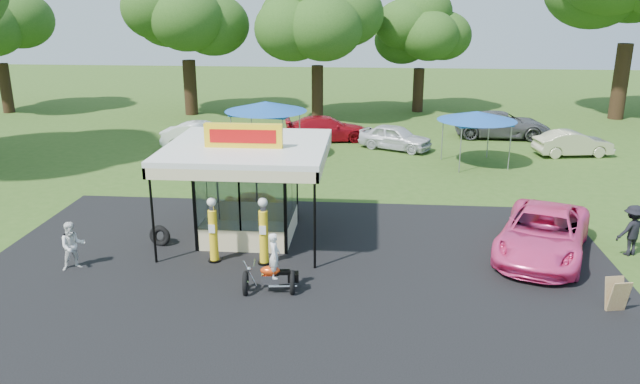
# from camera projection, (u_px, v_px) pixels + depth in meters

# --- Properties ---
(ground) EXTENTS (120.00, 120.00, 0.00)m
(ground) POSITION_uv_depth(u_px,v_px,m) (287.00, 305.00, 17.28)
(ground) COLOR #325219
(ground) RESTS_ON ground
(asphalt_apron) EXTENTS (20.00, 14.00, 0.04)m
(asphalt_apron) POSITION_uv_depth(u_px,v_px,m) (296.00, 274.00, 19.17)
(asphalt_apron) COLOR black
(asphalt_apron) RESTS_ON ground
(gas_station_kiosk) EXTENTS (5.40, 5.40, 4.18)m
(gas_station_kiosk) POSITION_uv_depth(u_px,v_px,m) (249.00, 189.00, 21.65)
(gas_station_kiosk) COLOR white
(gas_station_kiosk) RESTS_ON ground
(gas_pump_left) EXTENTS (0.41, 0.41, 2.19)m
(gas_pump_left) POSITION_uv_depth(u_px,v_px,m) (213.00, 232.00, 19.75)
(gas_pump_left) COLOR black
(gas_pump_left) RESTS_ON ground
(gas_pump_right) EXTENTS (0.42, 0.42, 2.24)m
(gas_pump_right) POSITION_uv_depth(u_px,v_px,m) (264.00, 233.00, 19.56)
(gas_pump_right) COLOR black
(gas_pump_right) RESTS_ON ground
(motorcycle) EXTENTS (1.65, 0.93, 1.91)m
(motorcycle) POSITION_uv_depth(u_px,v_px,m) (273.00, 269.00, 17.77)
(motorcycle) COLOR black
(motorcycle) RESTS_ON ground
(spare_tires) EXTENTS (0.84, 0.55, 0.71)m
(spare_tires) POSITION_uv_depth(u_px,v_px,m) (160.00, 236.00, 21.33)
(spare_tires) COLOR black
(spare_tires) RESTS_ON ground
(a_frame_sign) EXTENTS (0.56, 0.57, 0.94)m
(a_frame_sign) POSITION_uv_depth(u_px,v_px,m) (617.00, 295.00, 16.79)
(a_frame_sign) COLOR #593819
(a_frame_sign) RESTS_ON ground
(kiosk_car) EXTENTS (2.82, 1.13, 0.96)m
(kiosk_car) POSITION_uv_depth(u_px,v_px,m) (261.00, 204.00, 24.13)
(kiosk_car) COLOR yellow
(kiosk_car) RESTS_ON ground
(pink_sedan) EXTENTS (4.40, 6.15, 1.56)m
(pink_sedan) POSITION_uv_depth(u_px,v_px,m) (543.00, 233.00, 20.36)
(pink_sedan) COLOR #FD4493
(pink_sedan) RESTS_ON ground
(spectator_west) EXTENTS (0.96, 0.91, 1.56)m
(spectator_west) POSITION_uv_depth(u_px,v_px,m) (73.00, 246.00, 19.33)
(spectator_west) COLOR white
(spectator_west) RESTS_ON ground
(spectator_east_a) EXTENTS (1.27, 1.03, 1.72)m
(spectator_east_a) POSITION_uv_depth(u_px,v_px,m) (632.00, 230.00, 20.39)
(spectator_east_a) COLOR black
(spectator_east_a) RESTS_ON ground
(bg_car_a) EXTENTS (4.65, 1.89, 1.50)m
(bg_car_a) POSITION_uv_depth(u_px,v_px,m) (204.00, 136.00, 34.51)
(bg_car_a) COLOR white
(bg_car_a) RESTS_ON ground
(bg_car_b) EXTENTS (5.23, 2.92, 1.43)m
(bg_car_b) POSITION_uv_depth(u_px,v_px,m) (326.00, 129.00, 36.65)
(bg_car_b) COLOR #9E0C16
(bg_car_b) RESTS_ON ground
(bg_car_c) EXTENTS (4.36, 3.25, 1.38)m
(bg_car_c) POSITION_uv_depth(u_px,v_px,m) (395.00, 137.00, 34.55)
(bg_car_c) COLOR silver
(bg_car_c) RESTS_ON ground
(bg_car_d) EXTENTS (5.70, 2.82, 1.55)m
(bg_car_d) POSITION_uv_depth(u_px,v_px,m) (502.00, 125.00, 37.50)
(bg_car_d) COLOR #4E4E50
(bg_car_d) RESTS_ON ground
(bg_car_e) EXTENTS (4.22, 2.06, 1.33)m
(bg_car_e) POSITION_uv_depth(u_px,v_px,m) (573.00, 143.00, 33.20)
(bg_car_e) COLOR #BDBB90
(bg_car_e) RESTS_ON ground
(tent_west) EXTENTS (4.27, 4.27, 2.99)m
(tent_west) POSITION_uv_depth(u_px,v_px,m) (266.00, 107.00, 32.18)
(tent_west) COLOR gray
(tent_west) RESTS_ON ground
(tent_east) EXTENTS (3.92, 3.92, 2.74)m
(tent_east) POSITION_uv_depth(u_px,v_px,m) (477.00, 116.00, 30.86)
(tent_east) COLOR gray
(tent_east) RESTS_ON ground
(oak_far_b) EXTENTS (8.94, 8.94, 10.67)m
(oak_far_b) POSITION_uv_depth(u_px,v_px,m) (186.00, 17.00, 42.96)
(oak_far_b) COLOR black
(oak_far_b) RESTS_ON ground
(oak_far_c) EXTENTS (8.88, 8.88, 10.47)m
(oak_far_c) POSITION_uv_depth(u_px,v_px,m) (317.00, 20.00, 41.01)
(oak_far_c) COLOR black
(oak_far_c) RESTS_ON ground
(oak_far_d) EXTENTS (7.34, 7.34, 8.73)m
(oak_far_d) POSITION_uv_depth(u_px,v_px,m) (421.00, 34.00, 44.47)
(oak_far_d) COLOR black
(oak_far_d) RESTS_ON ground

